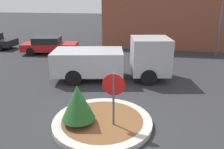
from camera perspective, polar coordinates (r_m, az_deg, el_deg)
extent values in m
plane|color=#2D2D30|center=(7.92, -2.50, -12.75)|extent=(120.00, 120.00, 0.00)
cylinder|color=#BCB7AD|center=(7.87, -2.51, -12.21)|extent=(3.49, 3.49, 0.18)
cylinder|color=brown|center=(7.87, -2.51, -12.20)|extent=(2.86, 2.86, 0.18)
cylinder|color=#4C4C51|center=(7.16, 0.40, -7.26)|extent=(0.07, 0.07, 2.00)
cylinder|color=#B71414|center=(6.90, 0.41, -2.68)|extent=(0.73, 0.03, 0.73)
cylinder|color=brown|center=(7.66, -8.64, -11.79)|extent=(0.08, 0.08, 0.19)
cone|color=#235623|center=(7.33, -8.91, -7.17)|extent=(1.12, 1.12, 1.18)
cube|color=#B2B2B7|center=(11.89, 9.89, 4.92)|extent=(2.31, 2.35, 1.89)
cube|color=#B2B2B7|center=(11.85, -6.19, 3.39)|extent=(4.01, 2.78, 1.23)
cube|color=black|center=(11.96, 13.24, 6.41)|extent=(0.38, 1.78, 0.66)
cylinder|color=black|center=(13.03, 8.14, 2.14)|extent=(0.86, 0.39, 0.83)
cylinder|color=black|center=(11.20, 9.55, -0.79)|extent=(0.86, 0.39, 0.83)
cylinder|color=black|center=(13.02, -8.65, 2.10)|extent=(0.86, 0.39, 0.83)
cylinder|color=black|center=(11.19, -10.00, -0.84)|extent=(0.86, 0.39, 0.83)
cube|color=brown|center=(22.01, 13.81, 16.05)|extent=(10.98, 6.00, 6.39)
cylinder|color=black|center=(22.08, -25.02, 7.30)|extent=(0.65, 0.20, 0.65)
cube|color=#B21919|center=(18.36, -15.82, 7.03)|extent=(4.54, 2.51, 0.57)
cube|color=black|center=(18.33, -16.62, 8.61)|extent=(2.30, 1.91, 0.48)
cylinder|color=black|center=(18.88, -11.18, 6.97)|extent=(0.66, 0.30, 0.64)
cylinder|color=black|center=(17.31, -12.21, 5.81)|extent=(0.66, 0.30, 0.64)
cylinder|color=black|center=(19.58, -18.89, 6.74)|extent=(0.66, 0.30, 0.64)
cylinder|color=black|center=(18.07, -20.51, 5.58)|extent=(0.66, 0.30, 0.64)
cylinder|color=#4C4C51|center=(18.11, 26.72, 13.11)|extent=(0.16, 0.16, 5.79)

